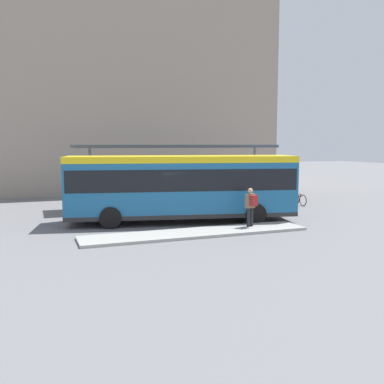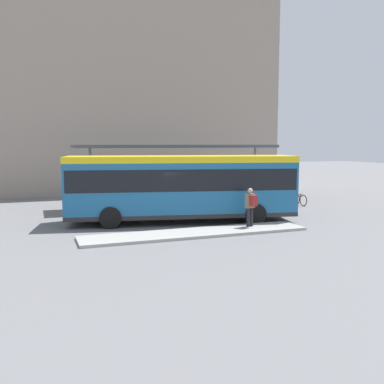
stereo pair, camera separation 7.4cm
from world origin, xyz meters
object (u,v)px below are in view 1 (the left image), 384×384
object	(u,v)px
city_bus	(182,184)
bicycle_red	(298,199)
bicycle_white	(293,198)
bicycle_blue	(289,197)
potted_planter_near_shelter	(247,196)
pedestrian_waiting	(251,205)

from	to	relation	value
city_bus	bicycle_red	bearing A→B (deg)	30.81
city_bus	bicycle_white	world-z (taller)	city_bus
bicycle_white	bicycle_blue	size ratio (longest dim) A/B	1.09
bicycle_white	potted_planter_near_shelter	world-z (taller)	potted_planter_near_shelter
bicycle_white	potted_planter_near_shelter	size ratio (longest dim) A/B	1.22
bicycle_red	potted_planter_near_shelter	xyz separation A→B (m)	(-3.72, -0.18, 0.38)
pedestrian_waiting	bicycle_white	bearing A→B (deg)	-63.92
city_bus	bicycle_red	distance (m)	9.33
city_bus	potted_planter_near_shelter	bearing A→B (deg)	41.05
bicycle_red	potted_planter_near_shelter	distance (m)	3.75
bicycle_white	potted_planter_near_shelter	distance (m)	3.93
pedestrian_waiting	bicycle_blue	xyz separation A→B (m)	(6.72, 7.13, -0.76)
bicycle_red	bicycle_white	world-z (taller)	bicycle_white
bicycle_red	bicycle_blue	distance (m)	1.41
city_bus	pedestrian_waiting	size ratio (longest dim) A/B	6.49
bicycle_blue	potted_planter_near_shelter	world-z (taller)	potted_planter_near_shelter
city_bus	bicycle_red	size ratio (longest dim) A/B	6.66
pedestrian_waiting	potted_planter_near_shelter	xyz separation A→B (m)	(2.73, 5.56, -0.36)
city_bus	bicycle_blue	size ratio (longest dim) A/B	6.98
city_bus	pedestrian_waiting	world-z (taller)	city_bus
bicycle_red	bicycle_white	bearing A→B (deg)	-7.96
city_bus	bicycle_red	world-z (taller)	city_bus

